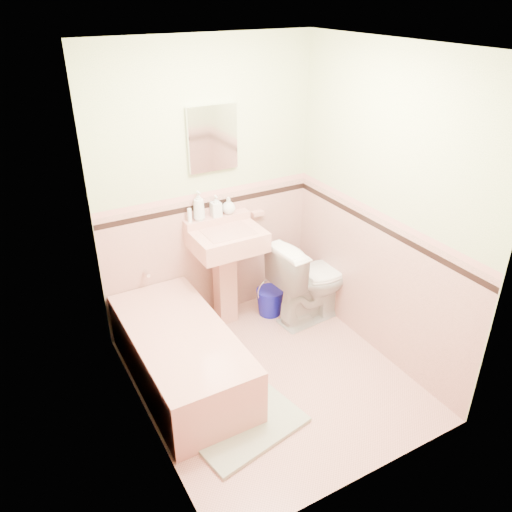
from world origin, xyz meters
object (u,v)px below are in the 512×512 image
bathtub (181,357)px  soap_bottle_right (229,205)px  medicine_cabinet (212,138)px  bucket (270,302)px  soap_bottle_left (199,206)px  toilet (313,279)px  soap_bottle_mid (216,206)px  shoe (234,413)px  sink (228,278)px

bathtub → soap_bottle_right: 1.38m
medicine_cabinet → bucket: medicine_cabinet is taller
soap_bottle_left → bucket: soap_bottle_left is taller
bathtub → toilet: 1.44m
toilet → bucket: 0.48m
soap_bottle_mid → shoe: 1.75m
soap_bottle_right → medicine_cabinet: bearing=165.4°
soap_bottle_left → toilet: (0.89, -0.48, -0.74)m
toilet → shoe: 1.53m
soap_bottle_right → shoe: 1.78m
bathtub → shoe: 0.63m
soap_bottle_left → bucket: size_ratio=0.99×
sink → soap_bottle_mid: soap_bottle_mid is taller
sink → toilet: (0.73, -0.30, -0.07)m
soap_bottle_left → shoe: size_ratio=1.79×
bathtub → medicine_cabinet: 1.78m
bucket → sink: bearing=171.7°
medicine_cabinet → toilet: medicine_cabinet is taller
bathtub → bucket: (1.09, 0.47, -0.09)m
shoe → sink: bearing=45.7°
medicine_cabinet → soap_bottle_right: (0.12, -0.03, -0.60)m
soap_bottle_left → medicine_cabinet: bearing=10.2°
sink → bucket: (0.41, -0.06, -0.35)m
medicine_cabinet → shoe: (-0.52, -1.33, -1.64)m
sink → soap_bottle_right: (0.12, 0.18, 0.62)m
soap_bottle_left → soap_bottle_mid: soap_bottle_left is taller
shoe → bucket: bearing=29.2°
bucket → soap_bottle_left: bearing=157.4°
medicine_cabinet → soap_bottle_right: medicine_cabinet is taller
shoe → soap_bottle_mid: bearing=49.1°
sink → soap_bottle_left: 0.72m
soap_bottle_mid → bucket: size_ratio=0.73×
bucket → medicine_cabinet: bearing=146.7°
bathtub → bucket: bathtub is taller
sink → soap_bottle_mid: 0.66m
medicine_cabinet → soap_bottle_left: bearing=-169.8°
soap_bottle_right → bucket: (0.30, -0.24, -0.97)m
medicine_cabinet → soap_bottle_left: 0.58m
soap_bottle_left → bucket: 1.20m
bathtub → soap_bottle_mid: 1.32m
soap_bottle_left → bucket: bearing=-22.6°
medicine_cabinet → toilet: (0.73, -0.51, -1.29)m
bathtub → toilet: (1.41, 0.23, 0.18)m
soap_bottle_right → toilet: bearing=-38.1°
soap_bottle_mid → shoe: bearing=-111.5°
sink → soap_bottle_mid: size_ratio=5.00×
sink → toilet: sink is taller
soap_bottle_left → soap_bottle_right: soap_bottle_left is taller
soap_bottle_left → soap_bottle_right: size_ratio=1.70×
soap_bottle_mid → shoe: soap_bottle_mid is taller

